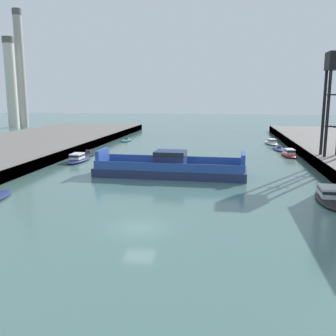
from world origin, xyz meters
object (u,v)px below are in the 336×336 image
Objects in this scene: chain_ferry at (170,168)px; smokestack_distant_a at (20,66)px; moored_boat_far_left at (279,149)px; moored_boat_near_left at (330,196)px; moored_boat_mid_right at (271,142)px; moored_boat_near_right at (78,159)px; moored_boat_upstream_b at (88,154)px; moored_boat_mid_left at (126,140)px; smokestack_distant_b at (11,80)px; moored_boat_upstream_a at (289,153)px.

smokestack_distant_a is at bearing 130.00° from chain_ferry.
moored_boat_near_left is at bearing -89.74° from moored_boat_far_left.
chain_ferry is at bearing -114.96° from moored_boat_mid_right.
moored_boat_near_right is (-16.37, 8.48, -0.51)m from chain_ferry.
smokestack_distant_a is at bearing 127.54° from moored_boat_upstream_b.
moored_boat_mid_right is at bearing 40.41° from moored_boat_near_right.
moored_boat_near_right is at bearing 152.61° from chain_ferry.
smokestack_distant_b reaches higher than moored_boat_mid_left.
moored_boat_upstream_b is at bearing -173.69° from moored_boat_upstream_a.
moored_boat_mid_right is 1.10× the size of moored_boat_far_left.
moored_boat_upstream_b is at bearing -148.24° from moored_boat_mid_right.
moored_boat_near_left is at bearing -44.33° from smokestack_distant_b.
moored_boat_upstream_a is at bearing -28.24° from moored_boat_mid_left.
moored_boat_near_left is 1.18× the size of moored_boat_mid_left.
moored_boat_near_right reaches higher than moored_boat_mid_right.
smokestack_distant_b reaches higher than moored_boat_upstream_a.
moored_boat_upstream_a is at bearing -31.27° from smokestack_distant_b.
moored_boat_near_right is 1.03× the size of moored_boat_upstream_a.
smokestack_distant_a is (-44.99, 58.53, 20.29)m from moored_boat_upstream_b.
moored_boat_near_right is at bearing -82.59° from moored_boat_upstream_b.
moored_boat_upstream_a is at bearing 46.93° from chain_ferry.
smokestack_distant_a is at bearing 133.58° from moored_boat_near_left.
moored_boat_mid_left is at bearing -37.99° from smokestack_distant_a.
chain_ferry is 2.72× the size of moored_boat_upstream_b.
moored_boat_near_left is at bearing -28.33° from moored_boat_near_right.
moored_boat_upstream_b is 72.17m from smokestack_distant_b.
moored_boat_mid_right is 87.99m from smokestack_distant_b.
moored_boat_upstream_b reaches higher than moored_boat_mid_left.
moored_boat_far_left is 36.95m from moored_boat_upstream_b.
moored_boat_near_right is 29.77m from moored_boat_mid_left.
moored_boat_upstream_a is at bearing 17.84° from moored_boat_near_right.
moored_boat_mid_right is at bearing -25.00° from smokestack_distant_a.
moored_boat_upstream_b reaches higher than moored_boat_far_left.
chain_ferry reaches higher than moored_boat_mid_left.
smokestack_distant_a is at bearing 79.69° from smokestack_distant_b.
moored_boat_near_right is at bearing 151.67° from moored_boat_near_left.
smokestack_distant_b is at bearing 148.73° from moored_boat_upstream_a.
smokestack_distant_b is (-81.07, 79.19, 15.16)m from moored_boat_near_left.
smokestack_distant_b reaches higher than moored_boat_mid_right.
smokestack_distant_b is at bearing 130.63° from moored_boat_upstream_b.
chain_ferry is 2.95× the size of moored_boat_mid_left.
moored_boat_near_right is at bearing -150.75° from moored_boat_far_left.
moored_boat_upstream_b is 0.25× the size of smokestack_distant_b.
smokestack_distant_b is at bearing 127.64° from moored_boat_near_right.
moored_boat_near_left is 1.12× the size of moored_boat_far_left.
moored_boat_near_right is 0.19× the size of smokestack_distant_a.
chain_ferry is 2.80× the size of moored_boat_far_left.
smokestack_distant_b reaches higher than chain_ferry.
moored_boat_near_right is at bearing -162.16° from moored_boat_upstream_a.
moored_boat_near_left reaches higher than moored_boat_upstream_a.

